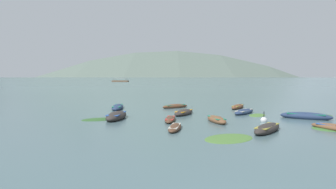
# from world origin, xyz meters

# --- Properties ---
(ground_plane) EXTENTS (6000.00, 6000.00, 0.00)m
(ground_plane) POSITION_xyz_m (0.00, 1500.00, 0.00)
(ground_plane) COLOR #476066
(mountain_1) EXTENTS (1103.92, 1103.92, 435.33)m
(mountain_1) POSITION_xyz_m (-499.37, 1798.43, 217.67)
(mountain_1) COLOR #4C5B56
(mountain_1) RESTS_ON ground
(mountain_2) EXTENTS (1800.24, 1800.24, 598.80)m
(mountain_2) POSITION_xyz_m (70.39, 1759.66, 299.40)
(mountain_2) COLOR #56665B
(mountain_2) RESTS_ON ground
(mountain_3) EXTENTS (1527.24, 1527.24, 434.44)m
(mountain_3) POSITION_xyz_m (757.47, 1739.37, 217.22)
(mountain_3) COLOR slate
(mountain_3) RESTS_ON ground
(rowboat_0) EXTENTS (2.60, 3.63, 0.56)m
(rowboat_0) POSITION_xyz_m (0.20, 20.12, 0.18)
(rowboat_0) COLOR #2D2826
(rowboat_0) RESTS_ON ground
(rowboat_1) EXTENTS (2.66, 3.63, 0.52)m
(rowboat_1) POSITION_xyz_m (6.58, 24.89, 0.16)
(rowboat_1) COLOR brown
(rowboat_1) RESTS_ON ground
(rowboat_2) EXTENTS (1.43, 3.18, 0.57)m
(rowboat_2) POSITION_xyz_m (2.30, 15.76, 0.18)
(rowboat_2) COLOR brown
(rowboat_2) RESTS_ON ground
(rowboat_3) EXTENTS (1.83, 4.19, 0.74)m
(rowboat_3) POSITION_xyz_m (-5.57, 17.67, 0.23)
(rowboat_3) COLOR #2D2826
(rowboat_3) RESTS_ON ground
(rowboat_4) EXTENTS (3.29, 2.54, 0.52)m
(rowboat_4) POSITION_xyz_m (-0.23, 25.64, 0.16)
(rowboat_4) COLOR brown
(rowboat_4) RESTS_ON ground
(rowboat_5) EXTENTS (3.98, 2.97, 0.68)m
(rowboat_5) POSITION_xyz_m (9.99, 17.11, 0.21)
(rowboat_5) COLOR navy
(rowboat_5) RESTS_ON ground
(rowboat_6) EXTENTS (1.21, 3.21, 0.41)m
(rowboat_6) POSITION_xyz_m (-1.22, 16.38, 0.13)
(rowboat_6) COLOR #4C3323
(rowboat_6) RESTS_ON ground
(rowboat_7) EXTENTS (1.28, 4.50, 0.58)m
(rowboat_7) POSITION_xyz_m (-6.46, 24.82, 0.18)
(rowboat_7) COLOR navy
(rowboat_7) RESTS_ON ground
(rowboat_8) EXTENTS (3.20, 3.59, 0.61)m
(rowboat_8) POSITION_xyz_m (4.71, 11.93, 0.19)
(rowboat_8) COLOR #2D2826
(rowboat_8) RESTS_ON ground
(rowboat_9) EXTENTS (1.36, 3.13, 0.40)m
(rowboat_9) POSITION_xyz_m (-1.08, 12.86, 0.13)
(rowboat_9) COLOR #4C3323
(rowboat_9) RESTS_ON ground
(rowboat_10) EXTENTS (3.15, 3.60, 0.50)m
(rowboat_10) POSITION_xyz_m (5.94, 20.61, 0.16)
(rowboat_10) COLOR navy
(rowboat_10) RESTS_ON ground
(ferry_0) EXTENTS (11.18, 5.57, 2.54)m
(ferry_0) POSITION_xyz_m (-26.36, 182.38, 0.45)
(ferry_0) COLOR brown
(ferry_0) RESTS_ON ground
(mooring_buoy) EXTENTS (0.50, 0.50, 0.94)m
(mooring_buoy) POSITION_xyz_m (5.98, 15.80, 0.11)
(mooring_buoy) COLOR silver
(mooring_buoy) RESTS_ON ground
(weed_patch_0) EXTENTS (3.88, 3.68, 0.14)m
(weed_patch_0) POSITION_xyz_m (1.78, 10.05, 0.00)
(weed_patch_0) COLOR #477033
(weed_patch_0) RESTS_ON ground
(weed_patch_1) EXTENTS (2.46, 2.80, 0.14)m
(weed_patch_1) POSITION_xyz_m (6.73, 19.29, 0.00)
(weed_patch_1) COLOR #477033
(weed_patch_1) RESTS_ON ground
(weed_patch_2) EXTENTS (3.29, 2.71, 0.14)m
(weed_patch_2) POSITION_xyz_m (-6.93, 17.40, 0.00)
(weed_patch_2) COLOR #2D5628
(weed_patch_2) RESTS_ON ground
(weed_patch_3) EXTENTS (2.58, 2.48, 0.14)m
(weed_patch_3) POSITION_xyz_m (12.23, 19.06, 0.00)
(weed_patch_3) COLOR #38662D
(weed_patch_3) RESTS_ON ground
(weed_patch_4) EXTENTS (2.47, 2.55, 0.14)m
(weed_patch_4) POSITION_xyz_m (9.07, 12.60, 0.00)
(weed_patch_4) COLOR #38662D
(weed_patch_4) RESTS_ON ground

